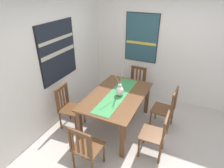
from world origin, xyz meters
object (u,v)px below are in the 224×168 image
dining_table (117,100)px  chair_3 (166,109)px  centerpiece_vase (120,90)px  chair_4 (156,134)px  chair_0 (136,84)px  painting_on_side_wall (141,38)px  chair_1 (86,148)px  painting_on_back_wall (58,52)px  chair_2 (69,106)px

dining_table → chair_3: 1.01m
centerpiece_vase → chair_3: (0.36, -0.87, -0.40)m
chair_3 → chair_4: (-0.80, 0.00, -0.02)m
dining_table → chair_0: 1.19m
painting_on_side_wall → chair_1: bearing=-179.1°
dining_table → painting_on_back_wall: bearing=96.0°
painting_on_side_wall → chair_4: bearing=-154.1°
chair_1 → painting_on_side_wall: 2.94m
dining_table → painting_on_side_wall: (1.53, 0.03, 0.88)m
chair_3 → painting_on_back_wall: (-0.51, 2.16, 1.05)m
chair_2 → painting_on_back_wall: painting_on_back_wall is taller
chair_1 → dining_table: bearing=0.5°
centerpiece_vase → chair_1: bearing=178.0°
chair_0 → chair_1: chair_1 is taller
painting_on_back_wall → chair_3: bearing=-76.8°
chair_1 → painting_on_back_wall: painting_on_back_wall is taller
painting_on_side_wall → chair_2: bearing=155.9°
chair_3 → painting_on_back_wall: bearing=103.2°
painting_on_back_wall → painting_on_side_wall: (1.66, -1.20, 0.01)m
painting_on_back_wall → chair_0: bearing=-43.8°
chair_1 → painting_on_back_wall: (1.07, 1.25, 1.05)m
chair_4 → painting_on_back_wall: 2.42m
chair_2 → painting_on_back_wall: (0.28, 0.33, 1.05)m
chair_0 → chair_1: bearing=179.8°
painting_on_back_wall → chair_2: bearing=-129.9°
chair_3 → painting_on_side_wall: size_ratio=0.79×
chair_1 → chair_2: size_ratio=0.98×
chair_1 → chair_4: (0.78, -0.91, -0.01)m
painting_on_back_wall → dining_table: bearing=-84.0°
centerpiece_vase → painting_on_back_wall: size_ratio=0.60×
chair_2 → painting_on_side_wall: bearing=-24.1°
dining_table → painting_on_side_wall: painting_on_side_wall is taller
chair_0 → chair_4: bearing=-150.6°
chair_0 → chair_3: 1.21m
chair_2 → chair_3: bearing=-66.8°
chair_1 → chair_3: chair_3 is taller
chair_3 → chair_4: chair_3 is taller
dining_table → chair_3: (0.38, -0.92, -0.18)m
centerpiece_vase → chair_2: 1.12m
chair_1 → chair_4: bearing=-49.4°
centerpiece_vase → painting_on_back_wall: painting_on_back_wall is taller
chair_4 → chair_1: bearing=130.6°
chair_4 → painting_on_side_wall: 2.43m
centerpiece_vase → painting_on_side_wall: painting_on_side_wall is taller
centerpiece_vase → chair_4: bearing=-116.7°
chair_3 → painting_on_back_wall: painting_on_back_wall is taller
dining_table → painting_on_back_wall: size_ratio=1.37×
dining_table → painting_on_side_wall: bearing=1.3°
chair_0 → chair_2: chair_2 is taller
centerpiece_vase → chair_0: size_ratio=0.81×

